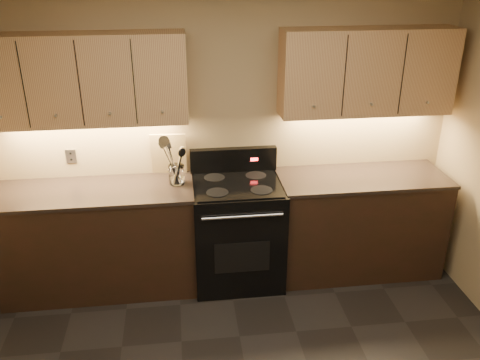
% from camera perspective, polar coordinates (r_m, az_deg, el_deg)
% --- Properties ---
extents(wall_back, '(4.00, 0.04, 2.60)m').
position_cam_1_polar(wall_back, '(4.40, -1.87, 5.67)').
color(wall_back, tan).
rests_on(wall_back, ground).
extents(counter_left, '(1.62, 0.62, 0.93)m').
position_cam_1_polar(counter_left, '(4.51, -15.50, -6.44)').
color(counter_left, black).
rests_on(counter_left, ground).
extents(counter_right, '(1.46, 0.62, 0.93)m').
position_cam_1_polar(counter_right, '(4.71, 13.11, -4.73)').
color(counter_right, black).
rests_on(counter_right, ground).
extents(stove, '(0.76, 0.68, 1.14)m').
position_cam_1_polar(stove, '(4.45, -0.30, -5.68)').
color(stove, black).
rests_on(stove, ground).
extents(upper_cab_left, '(1.60, 0.30, 0.70)m').
position_cam_1_polar(upper_cab_left, '(4.16, -17.28, 10.70)').
color(upper_cab_left, tan).
rests_on(upper_cab_left, wall_back).
extents(upper_cab_right, '(1.44, 0.30, 0.70)m').
position_cam_1_polar(upper_cab_right, '(4.39, 14.10, 11.70)').
color(upper_cab_right, tan).
rests_on(upper_cab_right, wall_back).
extents(outlet_plate, '(0.08, 0.01, 0.12)m').
position_cam_1_polar(outlet_plate, '(4.53, -18.45, 2.54)').
color(outlet_plate, '#B2B5BA').
rests_on(outlet_plate, wall_back).
extents(utensil_crock, '(0.16, 0.16, 0.16)m').
position_cam_1_polar(utensil_crock, '(4.25, -7.13, 0.54)').
color(utensil_crock, white).
rests_on(utensil_crock, counter_left).
extents(cutting_board, '(0.30, 0.10, 0.38)m').
position_cam_1_polar(cutting_board, '(4.40, -8.02, 2.94)').
color(cutting_board, tan).
rests_on(cutting_board, counter_left).
extents(wooden_spoon, '(0.15, 0.13, 0.31)m').
position_cam_1_polar(wooden_spoon, '(4.20, -7.55, 1.61)').
color(wooden_spoon, tan).
rests_on(wooden_spoon, utensil_crock).
extents(black_spoon, '(0.13, 0.17, 0.34)m').
position_cam_1_polar(black_spoon, '(4.23, -7.29, 2.05)').
color(black_spoon, black).
rests_on(black_spoon, utensil_crock).
extents(black_turner, '(0.17, 0.20, 0.36)m').
position_cam_1_polar(black_turner, '(4.19, -7.13, 1.93)').
color(black_turner, black).
rests_on(black_turner, utensil_crock).
extents(steel_spatula, '(0.23, 0.14, 0.38)m').
position_cam_1_polar(steel_spatula, '(4.22, -7.03, 2.24)').
color(steel_spatula, silver).
rests_on(steel_spatula, utensil_crock).
extents(steel_skimmer, '(0.22, 0.14, 0.41)m').
position_cam_1_polar(steel_skimmer, '(4.19, -6.80, 2.27)').
color(steel_skimmer, silver).
rests_on(steel_skimmer, utensil_crock).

